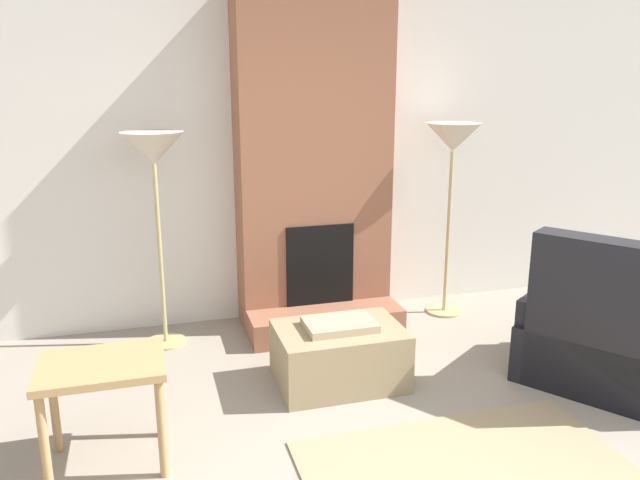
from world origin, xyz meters
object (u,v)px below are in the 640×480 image
at_px(floor_lamp_left, 154,158).
at_px(floor_lamp_right, 453,146).
at_px(armchair, 601,342).
at_px(side_table, 103,380).
at_px(ottoman, 339,354).

xyz_separation_m(floor_lamp_left, floor_lamp_right, (2.29, 0.00, 0.01)).
relative_size(armchair, floor_lamp_left, 0.79).
relative_size(side_table, floor_lamp_right, 0.39).
height_order(floor_lamp_left, floor_lamp_right, floor_lamp_right).
xyz_separation_m(armchair, floor_lamp_left, (-2.65, 1.43, 1.08)).
xyz_separation_m(ottoman, floor_lamp_left, (-1.05, 0.95, 1.18)).
bearing_deg(floor_lamp_left, floor_lamp_right, 0.00).
distance_m(armchair, side_table, 3.00).
relative_size(ottoman, armchair, 0.65).
distance_m(ottoman, floor_lamp_right, 1.96).
height_order(armchair, floor_lamp_right, floor_lamp_right).
height_order(ottoman, armchair, armchair).
bearing_deg(ottoman, armchair, -16.87).
bearing_deg(floor_lamp_right, armchair, -75.97).
height_order(ottoman, floor_lamp_left, floor_lamp_left).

